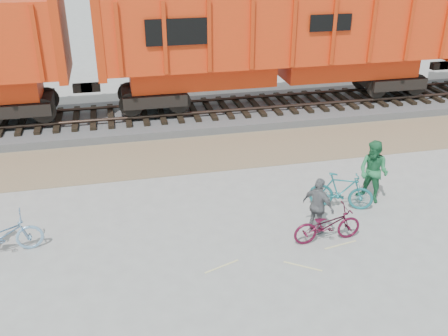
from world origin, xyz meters
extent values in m
plane|color=#9E9E99|center=(0.00, 0.00, 0.00)|extent=(120.00, 120.00, 0.00)
cube|color=#8B7556|center=(0.00, 5.50, 0.01)|extent=(120.00, 3.00, 0.02)
cube|color=slate|center=(0.00, 9.00, 0.15)|extent=(120.00, 4.00, 0.30)
cube|color=black|center=(-6.50, 9.00, 0.36)|extent=(0.22, 2.60, 0.12)
cube|color=black|center=(0.00, 9.00, 0.36)|extent=(0.22, 2.60, 0.12)
cube|color=black|center=(6.50, 9.00, 0.36)|extent=(0.22, 2.60, 0.12)
cylinder|color=#382821|center=(0.00, 8.28, 0.48)|extent=(120.00, 0.12, 0.12)
cylinder|color=#382821|center=(0.00, 9.72, 0.48)|extent=(120.00, 0.12, 0.12)
cube|color=#BC2D0B|center=(-4.67, 9.00, 3.64)|extent=(0.30, 3.06, 3.10)
cube|color=black|center=(3.48, 9.00, 0.94)|extent=(11.20, 2.20, 0.80)
cube|color=red|center=(3.48, 9.00, 1.79)|extent=(11.76, 1.65, 0.90)
cube|color=red|center=(3.48, 9.00, 3.54)|extent=(14.00, 3.00, 2.60)
cube|color=#BC2D0B|center=(-3.37, 9.00, 3.64)|extent=(0.30, 3.06, 3.10)
cube|color=#BC2D0B|center=(10.33, 9.00, 3.64)|extent=(0.30, 3.06, 3.10)
cube|color=black|center=(-0.72, 7.42, 3.74)|extent=(2.20, 0.04, 0.90)
imported|color=#82AFD5|center=(-5.91, 0.83, 0.49)|extent=(1.95, 0.95, 0.98)
imported|color=#1E6C73|center=(2.74, 1.07, 0.52)|extent=(1.78, 1.15, 1.04)
imported|color=#4F0E25|center=(1.73, -0.34, 0.45)|extent=(1.74, 0.65, 0.90)
imported|color=#247041|center=(3.74, 1.27, 0.89)|extent=(1.04, 1.10, 1.78)
imported|color=slate|center=(1.63, 0.06, 0.76)|extent=(0.79, 0.95, 1.51)
camera|label=1|loc=(-2.99, -9.81, 6.96)|focal=40.00mm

